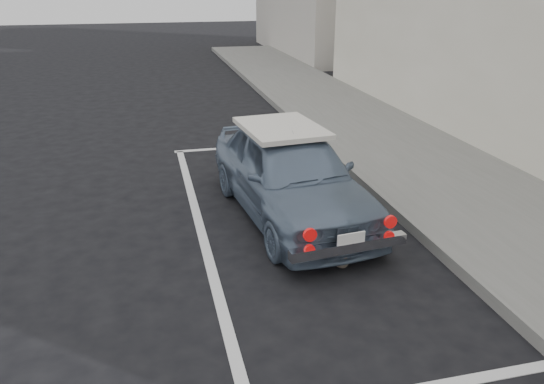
# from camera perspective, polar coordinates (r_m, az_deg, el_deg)

# --- Properties ---
(ground) EXTENTS (80.00, 80.00, 0.00)m
(ground) POSITION_cam_1_polar(r_m,az_deg,el_deg) (4.97, 7.29, -17.49)
(ground) COLOR black
(ground) RESTS_ON ground
(sidewalk) EXTENTS (2.80, 40.00, 0.15)m
(sidewalk) POSITION_cam_1_polar(r_m,az_deg,el_deg) (7.89, 24.29, -3.01)
(sidewalk) COLOR slate
(sidewalk) RESTS_ON ground
(pline_front) EXTENTS (3.00, 0.12, 0.01)m
(pline_front) POSITION_cam_1_polar(r_m,az_deg,el_deg) (10.72, -2.40, 4.91)
(pline_front) COLOR silver
(pline_front) RESTS_ON ground
(pline_side) EXTENTS (0.12, 7.00, 0.01)m
(pline_side) POSITION_cam_1_polar(r_m,az_deg,el_deg) (7.29, -7.75, -3.77)
(pline_side) COLOR silver
(pline_side) RESTS_ON ground
(retro_coupe) EXTENTS (1.85, 3.83, 1.26)m
(retro_coupe) POSITION_cam_1_polar(r_m,az_deg,el_deg) (7.37, 1.99, 2.05)
(retro_coupe) COLOR slate
(retro_coupe) RESTS_ON ground
(cat) EXTENTS (0.19, 0.42, 0.22)m
(cat) POSITION_cam_1_polar(r_m,az_deg,el_deg) (6.29, 7.43, -7.16)
(cat) COLOR #756859
(cat) RESTS_ON ground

